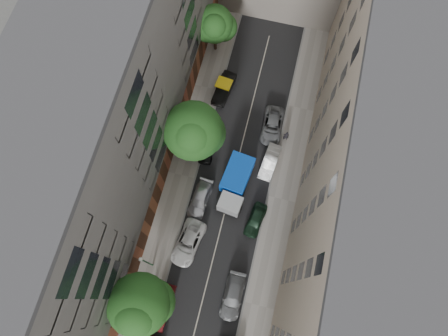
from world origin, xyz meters
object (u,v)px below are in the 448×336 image
(car_left_3, at_px, (200,199))
(pedestrian, at_px, (286,136))
(car_left_5, at_px, (224,89))
(lamp_post, at_px, (146,262))
(car_right_3, at_px, (270,162))
(car_right_4, at_px, (272,126))
(tarp_truck, at_px, (235,184))
(car_left_4, at_px, (207,148))
(car_left_1, at_px, (162,307))
(car_right_1, at_px, (233,296))
(car_right_2, at_px, (256,220))
(tree_near, at_px, (140,306))
(tree_mid, at_px, (194,133))
(car_left_2, at_px, (188,243))
(tree_far, at_px, (215,26))

(car_left_3, xyz_separation_m, pedestrian, (7.30, 9.01, 0.41))
(car_left_5, relative_size, lamp_post, 0.69)
(car_right_3, bearing_deg, car_right_4, 104.75)
(tarp_truck, distance_m, car_left_4, 5.38)
(tarp_truck, relative_size, car_left_1, 1.43)
(car_left_1, distance_m, car_right_1, 6.91)
(car_right_2, height_order, tree_near, tree_near)
(tarp_truck, xyz_separation_m, car_left_5, (-3.94, 10.93, -0.82))
(car_right_3, xyz_separation_m, tree_near, (-8.13, -17.10, 5.03))
(car_right_4, bearing_deg, tree_mid, -148.79)
(car_left_5, xyz_separation_m, car_right_1, (6.33, -21.80, -0.06))
(car_left_5, xyz_separation_m, tree_mid, (-0.97, -8.08, 4.87))
(car_left_1, relative_size, pedestrian, 2.50)
(tree_near, bearing_deg, tree_mid, 89.25)
(car_left_2, distance_m, tree_far, 23.63)
(car_left_5, bearing_deg, tree_far, 120.67)
(car_left_5, height_order, car_right_2, car_left_5)
(tarp_truck, bearing_deg, lamp_post, -114.31)
(car_left_2, relative_size, tree_mid, 0.58)
(car_left_2, height_order, tree_near, tree_near)
(car_right_2, xyz_separation_m, tree_near, (-8.03, -10.56, 5.07))
(pedestrian, bearing_deg, car_right_2, 71.61)
(car_left_5, distance_m, tree_far, 6.87)
(tarp_truck, bearing_deg, car_left_5, 117.18)
(car_right_1, bearing_deg, car_left_1, -157.89)
(tarp_truck, height_order, car_right_4, tarp_truck)
(car_right_3, height_order, tree_far, tree_far)
(lamp_post, bearing_deg, tree_far, 90.31)
(car_left_4, xyz_separation_m, car_right_1, (6.40, -14.34, 0.03))
(car_left_4, distance_m, tree_mid, 5.08)
(tree_mid, relative_size, pedestrian, 4.78)
(car_left_1, bearing_deg, pedestrian, 70.16)
(car_right_4, xyz_separation_m, lamp_post, (-8.49, -17.64, 3.44))
(tarp_truck, height_order, car_right_3, tarp_truck)
(car_right_1, xyz_separation_m, tree_near, (-7.52, -2.70, 5.04))
(car_left_2, bearing_deg, car_left_1, -88.72)
(tarp_truck, xyz_separation_m, car_left_3, (-3.21, -2.27, -0.92))
(car_left_3, xyz_separation_m, tree_near, (-1.92, -11.30, 5.08))
(tarp_truck, height_order, car_left_5, tarp_truck)
(tarp_truck, distance_m, car_left_1, 14.08)
(tree_far, bearing_deg, car_left_3, -80.65)
(tree_near, xyz_separation_m, tree_far, (-1.12, 29.74, -1.19))
(car_left_1, distance_m, tree_mid, 17.06)
(car_left_5, relative_size, tree_near, 0.52)
(car_right_3, bearing_deg, pedestrian, 77.76)
(car_right_2, height_order, tree_far, tree_far)
(tarp_truck, xyz_separation_m, car_left_2, (-3.21, -6.95, -0.87))
(car_left_1, height_order, lamp_post, lamp_post)
(car_right_1, distance_m, tree_far, 28.65)
(car_left_3, height_order, tree_near, tree_near)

